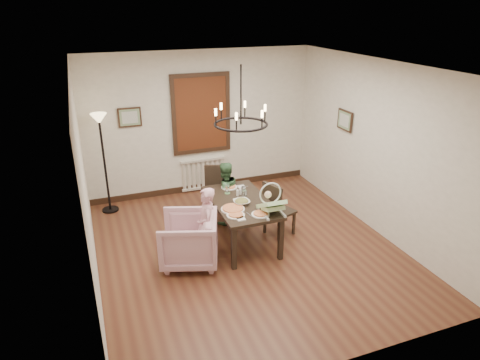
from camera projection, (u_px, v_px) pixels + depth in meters
room_shell at (239, 157)px, 6.52m from camera, size 4.51×5.00×2.81m
dining_table at (241, 206)px, 6.72m from camera, size 0.87×1.53×0.72m
chair_far at (216, 193)px, 7.55m from camera, size 0.52×0.52×0.94m
chair_right at (280, 208)px, 7.00m from camera, size 0.53×0.53×0.94m
armchair at (189, 240)px, 6.25m from camera, size 1.05×1.04×0.76m
elderly_woman at (207, 231)px, 6.27m from camera, size 0.29×0.39×0.97m
seated_man at (225, 198)px, 7.36m from camera, size 0.51×0.43×0.93m
baby_bouncer at (271, 203)px, 6.24m from camera, size 0.38×0.50×0.32m
salad_bowl at (242, 202)px, 6.57m from camera, size 0.30×0.30×0.07m
pizza_platter at (233, 209)px, 6.39m from camera, size 0.36×0.36×0.04m
drinking_glass at (244, 195)px, 6.72m from camera, size 0.08×0.08×0.16m
window_blinds at (201, 114)px, 8.25m from camera, size 1.00×0.03×1.40m
radiator at (203, 174)px, 8.75m from camera, size 0.92×0.12×0.62m
picture_back at (130, 117)px, 7.80m from camera, size 0.42×0.03×0.36m
picture_right at (345, 120)px, 7.60m from camera, size 0.03×0.42×0.36m
floor_lamp at (105, 165)px, 7.63m from camera, size 0.30×0.30×1.80m
chandelier at (241, 124)px, 6.21m from camera, size 0.80×0.80×0.04m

